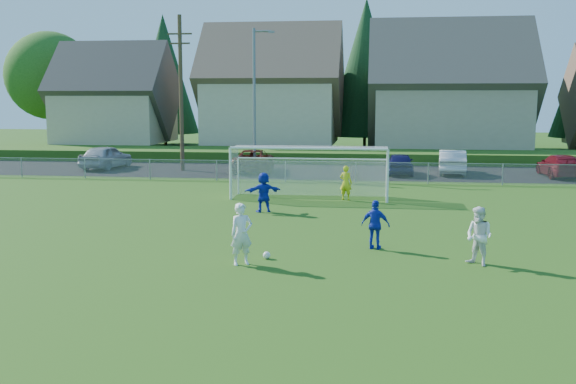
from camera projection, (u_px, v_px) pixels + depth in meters
The scene contains 20 objects.
ground at pixel (246, 293), 16.55m from camera, with size 160.00×160.00×0.00m, color #193D0C.
asphalt_lot at pixel (327, 172), 43.54m from camera, with size 60.00×60.00×0.00m, color black.
grass_embankment at pixel (335, 156), 50.85m from camera, with size 70.00×6.00×0.80m, color #1E420F.
soccer_ball at pixel (267, 255), 20.07m from camera, with size 0.22×0.22×0.22m, color white.
player_white_a at pixel (242, 234), 19.27m from camera, with size 0.65×0.43×1.79m, color white.
player_white_b at pixel (479, 236), 19.20m from camera, with size 0.82×0.64×1.69m, color white.
player_blue_a at pixel (376, 225), 21.28m from camera, with size 0.92×0.38×1.57m, color #1329B3.
player_blue_b at pixel (264, 192), 28.19m from camera, with size 1.55×0.49×1.68m, color #1329B3.
goalkeeper at pixel (346, 183), 31.42m from camera, with size 0.59×0.39×1.63m, color yellow.
car_a at pixel (106, 157), 45.27m from camera, with size 1.88×4.67×1.59m, color #A2A5A9.
car_c at pixel (253, 161), 43.34m from camera, with size 2.41×5.23×1.45m, color #4D1108.
car_e at pixel (400, 164), 41.83m from camera, with size 1.62×4.04×1.38m, color #141344.
car_f at pixel (452, 162), 42.17m from camera, with size 1.60×4.59×1.51m, color silver.
car_g at pixel (560, 166), 40.51m from camera, with size 1.91×4.71×1.37m, color maroon.
soccer_goal at pixel (310, 164), 32.08m from camera, with size 7.42×1.90×2.50m.
chainlink_fence at pixel (320, 171), 38.06m from camera, with size 52.06×0.06×1.20m.
streetlight at pixel (255, 96), 41.97m from camera, with size 1.38×0.18×9.00m.
utility_pole at pixel (181, 91), 43.56m from camera, with size 1.60×0.26×10.00m.
houses_row at pixel (364, 67), 56.95m from camera, with size 53.90×11.45×13.27m.
tree_row at pixel (356, 74), 63.29m from camera, with size 65.98×12.36×13.80m.
Camera 1 is at (3.13, -15.76, 4.79)m, focal length 42.00 mm.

